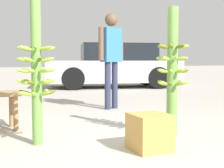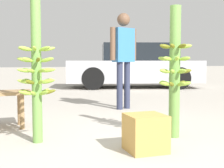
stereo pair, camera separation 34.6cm
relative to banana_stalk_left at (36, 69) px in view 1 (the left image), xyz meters
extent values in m
plane|color=#B2AA9E|center=(0.73, -0.54, -0.80)|extent=(80.00, 80.00, 0.00)
cylinder|color=#6B9E47|center=(0.00, 0.00, 0.01)|extent=(0.11, 0.11, 1.61)
ellipsoid|color=#93BC3D|center=(0.08, 0.10, 0.21)|extent=(0.13, 0.15, 0.07)
ellipsoid|color=#656718|center=(-0.03, 0.12, 0.21)|extent=(0.08, 0.16, 0.07)
ellipsoid|color=#93BC3D|center=(-0.11, 0.05, 0.21)|extent=(0.16, 0.10, 0.07)
ellipsoid|color=#93BC3D|center=(-0.11, -0.05, 0.21)|extent=(0.16, 0.11, 0.07)
ellipsoid|color=#93BC3D|center=(-0.03, -0.12, 0.21)|extent=(0.07, 0.16, 0.07)
ellipsoid|color=#93BC3D|center=(0.08, -0.10, 0.21)|extent=(0.13, 0.15, 0.07)
ellipsoid|color=#93BC3D|center=(0.12, 0.00, 0.21)|extent=(0.16, 0.04, 0.07)
ellipsoid|color=#93BC3D|center=(0.12, 0.03, 0.09)|extent=(0.16, 0.08, 0.07)
ellipsoid|color=#93BC3D|center=(0.05, 0.11, 0.09)|extent=(0.10, 0.16, 0.07)
ellipsoid|color=#93BC3D|center=(-0.06, 0.11, 0.09)|extent=(0.11, 0.16, 0.07)
ellipsoid|color=#93BC3D|center=(-0.12, 0.02, 0.09)|extent=(0.16, 0.07, 0.07)
ellipsoid|color=#93BC3D|center=(-0.09, -0.08, 0.09)|extent=(0.15, 0.14, 0.07)
ellipsoid|color=#656718|center=(0.01, -0.12, 0.09)|extent=(0.05, 0.16, 0.07)
ellipsoid|color=#93BC3D|center=(0.10, -0.07, 0.09)|extent=(0.15, 0.12, 0.07)
ellipsoid|color=#93BC3D|center=(-0.06, -0.11, -0.02)|extent=(0.12, 0.16, 0.06)
ellipsoid|color=#93BC3D|center=(0.04, -0.12, -0.02)|extent=(0.09, 0.16, 0.06)
ellipsoid|color=#93BC3D|center=(0.12, -0.04, -0.02)|extent=(0.16, 0.09, 0.06)
ellipsoid|color=#93BC3D|center=(0.10, 0.07, -0.02)|extent=(0.15, 0.12, 0.06)
ellipsoid|color=#93BC3D|center=(0.01, 0.12, -0.02)|extent=(0.05, 0.16, 0.06)
ellipsoid|color=#93BC3D|center=(-0.09, 0.09, -0.02)|extent=(0.14, 0.14, 0.06)
ellipsoid|color=#93BC3D|center=(-0.12, -0.02, -0.02)|extent=(0.16, 0.06, 0.06)
ellipsoid|color=#93BC3D|center=(0.11, -0.05, -0.14)|extent=(0.16, 0.10, 0.07)
ellipsoid|color=#93BC3D|center=(0.11, 0.06, -0.14)|extent=(0.16, 0.11, 0.07)
ellipsoid|color=#656718|center=(0.03, 0.12, -0.14)|extent=(0.07, 0.16, 0.07)
ellipsoid|color=#93BC3D|center=(-0.08, 0.10, -0.14)|extent=(0.13, 0.15, 0.07)
ellipsoid|color=#93BC3D|center=(-0.12, 0.00, -0.14)|extent=(0.16, 0.04, 0.07)
ellipsoid|color=#656718|center=(-0.08, -0.10, -0.14)|extent=(0.13, 0.15, 0.07)
ellipsoid|color=#93BC3D|center=(0.03, -0.12, -0.14)|extent=(0.08, 0.16, 0.07)
ellipsoid|color=#93BC3D|center=(-0.01, 0.12, -0.25)|extent=(0.05, 0.16, 0.08)
ellipsoid|color=#656718|center=(-0.10, 0.07, -0.25)|extent=(0.15, 0.12, 0.08)
ellipsoid|color=#93BC3D|center=(-0.12, -0.04, -0.25)|extent=(0.16, 0.08, 0.08)
ellipsoid|color=#93BC3D|center=(-0.05, -0.11, -0.25)|extent=(0.10, 0.16, 0.08)
ellipsoid|color=#93BC3D|center=(0.06, -0.11, -0.25)|extent=(0.11, 0.16, 0.08)
ellipsoid|color=#656718|center=(0.12, -0.02, -0.25)|extent=(0.16, 0.06, 0.08)
ellipsoid|color=#93BC3D|center=(0.09, 0.08, -0.25)|extent=(0.14, 0.14, 0.08)
cylinder|color=#6B9E47|center=(1.52, -0.25, -0.05)|extent=(0.12, 0.12, 1.50)
ellipsoid|color=#656718|center=(1.43, -0.35, 0.25)|extent=(0.13, 0.13, 0.07)
ellipsoid|color=#656718|center=(1.54, -0.38, 0.25)|extent=(0.07, 0.14, 0.07)
ellipsoid|color=#93BC3D|center=(1.62, -0.32, 0.25)|extent=(0.14, 0.11, 0.07)
ellipsoid|color=#93BC3D|center=(1.63, -0.21, 0.25)|extent=(0.14, 0.09, 0.07)
ellipsoid|color=#93BC3D|center=(1.55, -0.14, 0.25)|extent=(0.08, 0.14, 0.07)
ellipsoid|color=#93BC3D|center=(1.45, -0.15, 0.25)|extent=(0.11, 0.14, 0.07)
ellipsoid|color=#656718|center=(1.39, -0.25, 0.25)|extent=(0.14, 0.05, 0.07)
ellipsoid|color=#93BC3D|center=(1.58, -0.36, 0.11)|extent=(0.11, 0.14, 0.06)
ellipsoid|color=#93BC3D|center=(1.64, -0.27, 0.11)|extent=(0.14, 0.06, 0.06)
ellipsoid|color=#93BC3D|center=(1.60, -0.17, 0.11)|extent=(0.13, 0.13, 0.06)
ellipsoid|color=#93BC3D|center=(1.50, -0.13, 0.11)|extent=(0.06, 0.14, 0.06)
ellipsoid|color=#93BC3D|center=(1.41, -0.19, 0.11)|extent=(0.14, 0.11, 0.06)
ellipsoid|color=#93BC3D|center=(1.40, -0.30, 0.11)|extent=(0.14, 0.09, 0.06)
ellipsoid|color=#93BC3D|center=(1.48, -0.37, 0.11)|extent=(0.09, 0.14, 0.06)
ellipsoid|color=#93BC3D|center=(1.39, -0.25, -0.03)|extent=(0.14, 0.05, 0.07)
ellipsoid|color=#93BC3D|center=(1.44, -0.35, -0.03)|extent=(0.12, 0.13, 0.07)
ellipsoid|color=#93BC3D|center=(1.54, -0.37, -0.03)|extent=(0.07, 0.14, 0.07)
ellipsoid|color=#656718|center=(1.63, -0.31, -0.03)|extent=(0.14, 0.10, 0.07)
ellipsoid|color=#93BC3D|center=(1.63, -0.20, -0.03)|extent=(0.14, 0.10, 0.07)
ellipsoid|color=#656718|center=(1.55, -0.14, -0.03)|extent=(0.08, 0.14, 0.07)
ellipsoid|color=#93BC3D|center=(1.44, -0.16, -0.03)|extent=(0.12, 0.14, 0.07)
ellipsoid|color=#93BC3D|center=(1.56, -0.14, -0.18)|extent=(0.09, 0.15, 0.08)
ellipsoid|color=#93BC3D|center=(1.45, -0.15, -0.18)|extent=(0.11, 0.14, 0.08)
ellipsoid|color=#93BC3D|center=(1.40, -0.24, -0.18)|extent=(0.14, 0.06, 0.08)
ellipsoid|color=#656718|center=(1.43, -0.34, -0.18)|extent=(0.13, 0.13, 0.08)
ellipsoid|color=#93BC3D|center=(1.53, -0.38, -0.18)|extent=(0.06, 0.14, 0.08)
ellipsoid|color=#93BC3D|center=(1.62, -0.32, -0.18)|extent=(0.14, 0.11, 0.08)
ellipsoid|color=#656718|center=(1.63, -0.21, -0.18)|extent=(0.15, 0.09, 0.08)
cylinder|color=#2D334C|center=(1.78, 1.93, -0.37)|extent=(0.14, 0.14, 0.86)
cylinder|color=#2D334C|center=(1.61, 1.87, -0.37)|extent=(0.14, 0.14, 0.86)
cube|color=#3372B2|center=(1.70, 1.90, 0.36)|extent=(0.43, 0.31, 0.61)
cylinder|color=brown|center=(1.93, 1.99, 0.38)|extent=(0.12, 0.12, 0.58)
cylinder|color=brown|center=(1.47, 1.82, 0.38)|extent=(0.12, 0.12, 0.58)
sphere|color=brown|center=(1.70, 1.90, 0.82)|extent=(0.23, 0.23, 0.23)
cylinder|color=#99754C|center=(-0.15, 1.03, -0.58)|extent=(0.06, 0.06, 0.44)
cylinder|color=#99754C|center=(-0.13, 0.72, -0.58)|extent=(0.06, 0.06, 0.44)
cube|color=#B7B7BC|center=(3.62, 6.11, -0.26)|extent=(4.57, 2.77, 0.69)
cube|color=black|center=(3.79, 6.06, 0.36)|extent=(2.68, 2.13, 0.55)
cylinder|color=black|center=(2.14, 5.70, -0.45)|extent=(0.71, 0.37, 0.68)
cylinder|color=black|center=(2.54, 7.20, -0.45)|extent=(0.71, 0.37, 0.68)
cylinder|color=black|center=(4.70, 5.01, -0.45)|extent=(0.71, 0.37, 0.68)
cylinder|color=black|center=(5.10, 6.52, -0.45)|extent=(0.71, 0.37, 0.68)
cube|color=#C69347|center=(0.97, -0.67, -0.62)|extent=(0.36, 0.36, 0.36)
camera|label=1|loc=(-0.61, -3.28, 0.09)|focal=50.00mm
camera|label=2|loc=(-0.28, -3.40, 0.09)|focal=50.00mm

